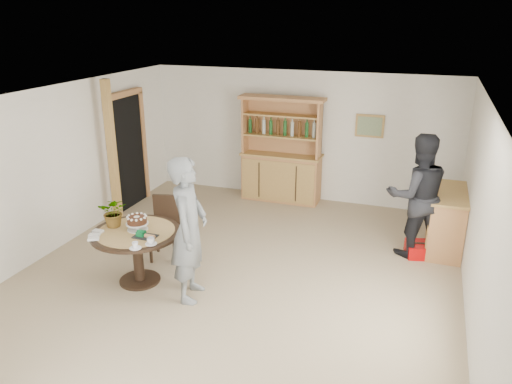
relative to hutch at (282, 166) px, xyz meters
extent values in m
plane|color=tan|center=(0.30, -3.24, -0.69)|extent=(7.00, 7.00, 0.00)
cube|color=white|center=(0.30, 0.26, 0.56)|extent=(6.00, 0.04, 2.50)
cube|color=white|center=(0.30, -6.74, 0.56)|extent=(6.00, 0.04, 2.50)
cube|color=white|center=(-2.70, -3.24, 0.56)|extent=(0.04, 7.00, 2.50)
cube|color=white|center=(3.30, -3.24, 0.56)|extent=(0.04, 7.00, 2.50)
cube|color=white|center=(0.30, -3.24, 1.81)|extent=(6.00, 7.00, 0.04)
cube|color=#B28E4B|center=(1.60, 0.23, 0.86)|extent=(0.52, 0.03, 0.42)
cube|color=#59724C|center=(1.60, 0.21, 0.86)|extent=(0.44, 0.02, 0.34)
cube|color=black|center=(-2.64, -1.24, 0.36)|extent=(0.10, 0.90, 2.10)
cube|color=#BA804E|center=(-2.62, -1.74, 0.36)|extent=(0.12, 0.10, 2.10)
cube|color=#BA804E|center=(-2.62, -0.74, 0.36)|extent=(0.12, 0.10, 2.10)
cube|color=#BA804E|center=(-2.62, -1.24, 1.44)|extent=(0.12, 1.10, 0.10)
cube|color=#B28E4B|center=(-2.40, -2.04, 0.56)|extent=(0.12, 0.12, 2.50)
cube|color=#BA804E|center=(0.00, 0.00, -0.24)|extent=(1.50, 0.50, 0.90)
cube|color=#B28E4B|center=(0.00, 0.00, 0.23)|extent=(1.56, 0.54, 0.04)
cube|color=#BA804E|center=(0.00, 0.10, 0.78)|extent=(1.50, 0.04, 1.06)
cube|color=#BA804E|center=(-0.73, -0.05, 0.78)|extent=(0.04, 0.34, 1.06)
cube|color=#BA804E|center=(0.73, -0.05, 0.78)|extent=(0.04, 0.34, 1.06)
cube|color=#B28E4B|center=(0.00, -0.05, 0.61)|extent=(1.44, 0.32, 0.03)
cube|color=#B28E4B|center=(0.00, -0.05, 1.01)|extent=(1.44, 0.32, 0.03)
cube|color=#BA804E|center=(0.00, -0.05, 1.32)|extent=(1.62, 0.40, 0.06)
cylinder|color=#194C1E|center=(-0.56, -0.05, 0.77)|extent=(0.07, 0.07, 0.28)
cylinder|color=#4C2D14|center=(-0.40, -0.05, 0.77)|extent=(0.07, 0.07, 0.28)
cylinder|color=#B2BFB2|center=(-0.24, -0.05, 0.77)|extent=(0.07, 0.07, 0.28)
cylinder|color=#194C1E|center=(-0.08, -0.05, 0.77)|extent=(0.07, 0.07, 0.28)
cylinder|color=#4C2D14|center=(0.08, -0.05, 0.77)|extent=(0.07, 0.07, 0.28)
cylinder|color=#B2BFB2|center=(0.24, -0.05, 0.77)|extent=(0.07, 0.07, 0.28)
cylinder|color=#194C1E|center=(0.40, -0.05, 0.77)|extent=(0.07, 0.07, 0.28)
cylinder|color=#4C2D14|center=(0.56, -0.05, 0.77)|extent=(0.07, 0.07, 0.28)
cube|color=#BA804E|center=(3.04, -1.24, -0.24)|extent=(0.50, 1.20, 0.90)
cube|color=#B28E4B|center=(3.04, -1.24, 0.23)|extent=(0.54, 1.26, 0.04)
cylinder|color=black|center=(-0.92, -3.73, 0.04)|extent=(1.20, 1.20, 0.04)
cylinder|color=black|center=(-0.92, -3.73, -0.33)|extent=(0.14, 0.14, 0.70)
cylinder|color=black|center=(-0.92, -3.73, -0.67)|extent=(0.56, 0.56, 0.03)
cylinder|color=tan|center=(-0.92, -3.73, 0.07)|extent=(1.04, 1.04, 0.01)
cube|color=black|center=(-0.92, -2.98, -0.24)|extent=(0.51, 0.51, 0.04)
cube|color=black|center=(-0.97, -2.80, 0.01)|extent=(0.41, 0.13, 0.46)
cube|color=black|center=(-0.97, -2.80, 0.23)|extent=(0.42, 0.14, 0.05)
cube|color=black|center=(-1.05, -3.20, -0.47)|extent=(0.04, 0.04, 0.44)
cube|color=black|center=(-0.70, -3.11, -0.47)|extent=(0.04, 0.04, 0.44)
cube|color=black|center=(-1.14, -2.85, -0.47)|extent=(0.04, 0.04, 0.44)
cube|color=black|center=(-0.79, -2.76, -0.47)|extent=(0.04, 0.04, 0.44)
cylinder|color=white|center=(-0.92, -3.68, 0.08)|extent=(0.28, 0.28, 0.01)
cylinder|color=white|center=(-0.92, -3.68, 0.12)|extent=(0.05, 0.05, 0.08)
cylinder|color=white|center=(-0.92, -3.68, 0.16)|extent=(0.30, 0.30, 0.01)
cylinder|color=#482114|center=(-0.92, -3.68, 0.21)|extent=(0.26, 0.26, 0.09)
cylinder|color=white|center=(-0.92, -3.68, 0.26)|extent=(0.08, 0.08, 0.01)
sphere|color=white|center=(-0.80, -3.68, 0.26)|extent=(0.04, 0.04, 0.04)
sphere|color=white|center=(-0.82, -3.62, 0.26)|extent=(0.04, 0.04, 0.04)
sphere|color=white|center=(-0.86, -3.58, 0.26)|extent=(0.04, 0.04, 0.04)
sphere|color=white|center=(-0.92, -3.56, 0.26)|extent=(0.04, 0.04, 0.04)
sphere|color=white|center=(-0.98, -3.58, 0.26)|extent=(0.04, 0.04, 0.04)
sphere|color=white|center=(-1.02, -3.62, 0.26)|extent=(0.04, 0.04, 0.04)
sphere|color=white|center=(-1.04, -3.68, 0.26)|extent=(0.04, 0.04, 0.04)
sphere|color=white|center=(-1.02, -3.74, 0.26)|extent=(0.04, 0.04, 0.04)
sphere|color=white|center=(-0.98, -3.79, 0.26)|extent=(0.04, 0.04, 0.04)
sphere|color=white|center=(-0.92, -3.80, 0.26)|extent=(0.04, 0.04, 0.04)
sphere|color=white|center=(-0.86, -3.79, 0.26)|extent=(0.04, 0.04, 0.04)
sphere|color=white|center=(-0.82, -3.74, 0.26)|extent=(0.04, 0.04, 0.04)
imported|color=#3F7233|center=(-1.27, -3.68, 0.28)|extent=(0.47, 0.44, 0.42)
cube|color=black|center=(-0.70, -3.85, 0.08)|extent=(0.30, 0.20, 0.01)
cube|color=#0B6830|center=(-0.76, -3.85, 0.11)|extent=(0.10, 0.10, 0.06)
cube|color=#0B6830|center=(-0.76, -3.85, 0.15)|extent=(0.11, 0.02, 0.01)
cylinder|color=white|center=(-0.52, -4.01, 0.08)|extent=(0.15, 0.15, 0.01)
imported|color=white|center=(-0.52, -4.01, 0.12)|extent=(0.10, 0.10, 0.08)
cylinder|color=white|center=(-0.64, -4.18, 0.08)|extent=(0.15, 0.15, 0.01)
imported|color=white|center=(-0.64, -4.18, 0.12)|extent=(0.08, 0.08, 0.07)
cube|color=white|center=(-1.37, -3.93, 0.09)|extent=(0.14, 0.08, 0.03)
cube|color=white|center=(-1.34, -4.05, 0.09)|extent=(0.16, 0.11, 0.03)
cube|color=white|center=(-1.28, -4.15, 0.09)|extent=(0.16, 0.14, 0.03)
imported|color=slate|center=(-0.07, -3.83, 0.26)|extent=(0.58, 0.77, 1.89)
imported|color=black|center=(2.58, -1.61, 0.26)|extent=(1.11, 0.99, 1.90)
cube|color=red|center=(2.80, -1.61, -0.59)|extent=(0.68, 0.53, 0.20)
cube|color=black|center=(2.80, -1.61, -0.48)|extent=(0.55, 0.17, 0.01)
camera|label=1|loc=(2.62, -8.94, 2.83)|focal=35.00mm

